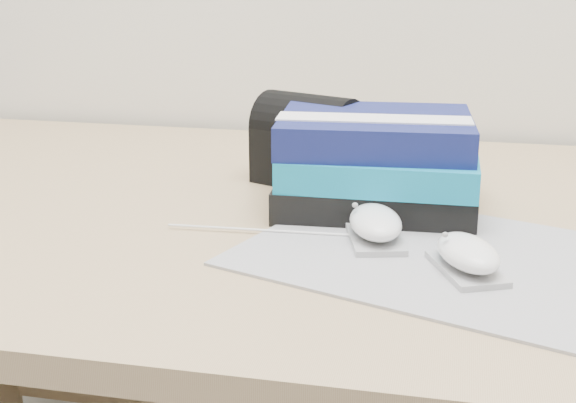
% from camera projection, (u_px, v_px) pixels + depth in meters
% --- Properties ---
extents(desk, '(1.60, 0.80, 0.73)m').
position_uv_depth(desk, '(394.00, 366.00, 1.07)').
color(desk, tan).
rests_on(desk, ground).
extents(mousepad, '(0.44, 0.39, 0.00)m').
position_uv_depth(mousepad, '(435.00, 254.00, 0.81)').
color(mousepad, gray).
rests_on(mousepad, desk).
extents(mouse_rear, '(0.08, 0.11, 0.04)m').
position_uv_depth(mouse_rear, '(375.00, 225.00, 0.84)').
color(mouse_rear, '#A4A5A7').
rests_on(mouse_rear, mousepad).
extents(mouse_front, '(0.08, 0.10, 0.04)m').
position_uv_depth(mouse_front, '(467.00, 255.00, 0.76)').
color(mouse_front, '#A2A2A5').
rests_on(mouse_front, mousepad).
extents(usb_cable, '(0.21, 0.01, 0.00)m').
position_uv_depth(usb_cable, '(260.00, 230.00, 0.87)').
color(usb_cable, white).
rests_on(usb_cable, mousepad).
extents(book_stack, '(0.24, 0.20, 0.11)m').
position_uv_depth(book_stack, '(377.00, 163.00, 0.95)').
color(book_stack, black).
rests_on(book_stack, desk).
extents(pouch, '(0.15, 0.13, 0.12)m').
position_uv_depth(pouch, '(308.00, 140.00, 1.05)').
color(pouch, black).
rests_on(pouch, desk).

